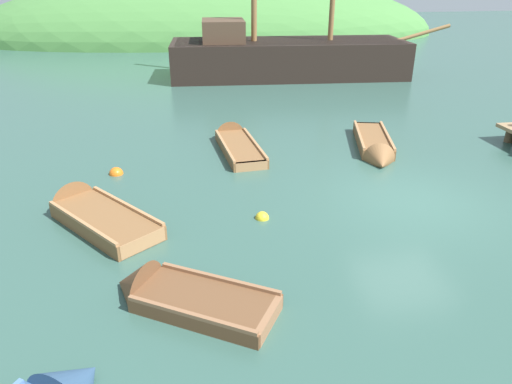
% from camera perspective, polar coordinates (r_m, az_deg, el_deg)
% --- Properties ---
extents(ground_plane, '(120.00, 120.00, 0.00)m').
position_cam_1_polar(ground_plane, '(12.63, 18.43, -1.12)').
color(ground_plane, '#33564C').
extents(shore_hill, '(42.29, 19.34, 10.18)m').
position_cam_1_polar(shore_hill, '(46.00, -5.57, 18.25)').
color(shore_hill, '#477F3D').
rests_on(shore_hill, ground).
extents(sailing_ship, '(15.47, 5.03, 12.29)m').
position_cam_1_polar(sailing_ship, '(27.15, 3.58, 15.31)').
color(sailing_ship, black).
rests_on(sailing_ship, ground).
extents(rowboat_far, '(1.36, 4.01, 1.02)m').
position_cam_1_polar(rowboat_far, '(15.88, -2.48, 5.84)').
color(rowboat_far, brown).
rests_on(rowboat_far, ground).
extents(rowboat_outer_right, '(3.15, 3.58, 1.16)m').
position_cam_1_polar(rowboat_outer_right, '(11.76, -19.21, -2.58)').
color(rowboat_outer_right, brown).
rests_on(rowboat_outer_right, ground).
extents(rowboat_portside, '(3.15, 2.54, 1.09)m').
position_cam_1_polar(rowboat_portside, '(8.62, -9.45, -12.51)').
color(rowboat_portside, brown).
rests_on(rowboat_portside, ground).
extents(rowboat_outer_left, '(1.93, 3.95, 0.96)m').
position_cam_1_polar(rowboat_outer_left, '(15.93, 14.15, 5.25)').
color(rowboat_outer_left, brown).
rests_on(rowboat_outer_left, ground).
extents(buoy_orange, '(0.40, 0.40, 0.40)m').
position_cam_1_polar(buoy_orange, '(14.22, -16.51, 2.10)').
color(buoy_orange, orange).
rests_on(buoy_orange, ground).
extents(buoy_yellow, '(0.33, 0.33, 0.33)m').
position_cam_1_polar(buoy_yellow, '(11.19, 0.75, -3.19)').
color(buoy_yellow, yellow).
rests_on(buoy_yellow, ground).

